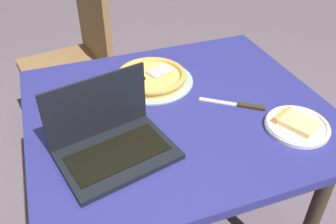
{
  "coord_description": "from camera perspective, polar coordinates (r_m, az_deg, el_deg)",
  "views": [
    {
      "loc": [
        -0.41,
        -1.0,
        1.52
      ],
      "look_at": [
        -0.06,
        -0.06,
        0.77
      ],
      "focal_mm": 38.54,
      "sensor_mm": 36.0,
      "label": 1
    }
  ],
  "objects": [
    {
      "name": "laptop",
      "position": [
        1.14,
        -8.95,
        -4.35
      ],
      "size": [
        0.39,
        0.32,
        0.23
      ],
      "color": "black",
      "rests_on": "dining_table"
    },
    {
      "name": "pizza_tray",
      "position": [
        1.48,
        -2.67,
        5.52
      ],
      "size": [
        0.34,
        0.34,
        0.04
      ],
      "color": "#92A9A2",
      "rests_on": "dining_table"
    },
    {
      "name": "dining_table",
      "position": [
        1.39,
        1.59,
        -2.15
      ],
      "size": [
        1.09,
        0.96,
        0.73
      ],
      "color": "navy",
      "rests_on": "ground_plane"
    },
    {
      "name": "pizza_plate",
      "position": [
        1.31,
        19.71,
        -1.91
      ],
      "size": [
        0.22,
        0.22,
        0.04
      ],
      "color": "white",
      "rests_on": "dining_table"
    },
    {
      "name": "table_knife",
      "position": [
        1.37,
        11.1,
        1.13
      ],
      "size": [
        0.21,
        0.16,
        0.01
      ],
      "color": "silver",
      "rests_on": "dining_table"
    },
    {
      "name": "chair_near",
      "position": [
        2.2,
        -14.26,
        8.54
      ],
      "size": [
        0.54,
        0.54,
        0.9
      ],
      "color": "brown",
      "rests_on": "ground_plane"
    }
  ]
}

